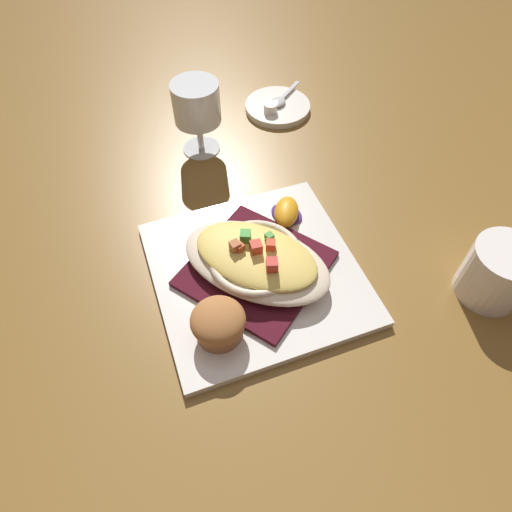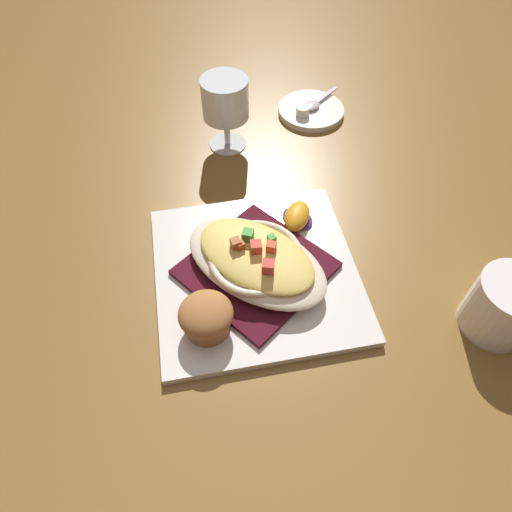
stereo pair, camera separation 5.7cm
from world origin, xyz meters
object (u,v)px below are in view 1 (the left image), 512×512
Objects in this scene: muffin at (218,323)px; spoon at (279,101)px; square_plate at (256,273)px; creamer_saucer at (278,107)px; stemmed_glass at (197,107)px; coffee_mug at (498,275)px; creamer_cup_0 at (270,108)px; orange_garnish at (286,212)px; gratin_dish at (256,258)px.

muffin is 0.48m from spoon.
creamer_saucer is (0.35, -0.12, -0.00)m from square_plate.
square_plate is at bearing -173.93° from stemmed_glass.
square_plate is at bearing 72.01° from coffee_mug.
creamer_cup_0 is at bearing -17.47° from square_plate.
spoon is 0.03m from creamer_cup_0.
spoon is at bearing -62.46° from stemmed_glass.
stemmed_glass is at bearing 6.07° from square_plate.
coffee_mug is 0.81× the size of stemmed_glass.
creamer_cup_0 reaches higher than creamer_saucer.
orange_garnish is 0.86× the size of spoon.
stemmed_glass is 1.53× the size of spoon.
coffee_mug is at bearing -160.06° from creamer_saucer.
coffee_mug is (-0.09, -0.28, 0.03)m from square_plate.
square_plate and creamer_saucer have the same top height.
stemmed_glass is (0.19, 0.09, 0.06)m from orange_garnish.
creamer_saucer is (0.08, -0.15, -0.07)m from stemmed_glass.
creamer_cup_0 is at bearing -22.12° from muffin.
gratin_dish is 3.38× the size of orange_garnish.
square_plate is 0.38m from spoon.
spoon is 3.24× the size of creamer_cup_0.
square_plate is 0.29m from stemmed_glass.
gratin_dish reaches higher than square_plate.
muffin is at bearing 141.81° from orange_garnish.
muffin is at bearing 141.74° from square_plate.
muffin is 0.20m from orange_garnish.
creamer_cup_0 is at bearing 135.15° from spoon.
stemmed_glass is (0.27, 0.03, 0.04)m from gratin_dish.
gratin_dish is 1.93× the size of creamer_saucer.
coffee_mug is 0.82× the size of creamer_saucer.
orange_garnish reaches higher than spoon.
creamer_cup_0 is (-0.02, 0.02, 0.01)m from creamer_saucer.
orange_garnish reaches higher than creamer_saucer.
creamer_cup_0 reaches higher than square_plate.
creamer_cup_0 reaches higher than spoon.
square_plate is at bearing 160.29° from spoon.
muffin is at bearing 157.88° from creamer_cup_0.
coffee_mug is 4.03× the size of creamer_cup_0.
muffin is 0.54× the size of stemmed_glass.
stemmed_glass reaches higher than creamer_cup_0.
creamer_cup_0 is at bearing -17.47° from gratin_dish.
square_plate is 10.85× the size of creamer_cup_0.
gratin_dish is (-0.00, 0.00, 0.03)m from square_plate.
square_plate is at bearing 160.66° from creamer_saucer.
gratin_dish reaches higher than orange_garnish.
gratin_dish reaches higher than creamer_saucer.
muffin is 0.36m from stemmed_glass.
stemmed_glass is 0.19m from creamer_saucer.
gratin_dish is 0.28m from stemmed_glass.
stemmed_glass is 1.01× the size of creamer_saucer.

